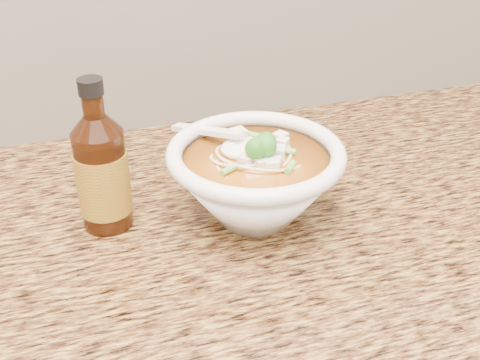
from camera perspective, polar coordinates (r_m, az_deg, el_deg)
name	(u,v)px	position (r m, az deg, el deg)	size (l,w,h in m)	color
counter_slab	(45,274)	(0.74, -18.03, -8.50)	(4.00, 0.68, 0.04)	olive
soup_bowl	(255,181)	(0.73, 1.47, -0.07)	(0.22, 0.23, 0.12)	white
hot_sauce_bottle	(102,173)	(0.73, -12.93, 0.62)	(0.08, 0.08, 0.19)	#3D1908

